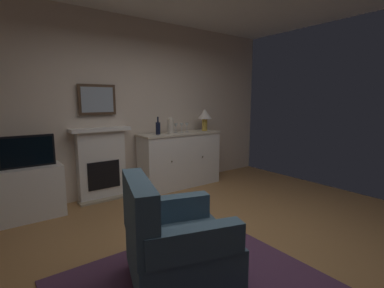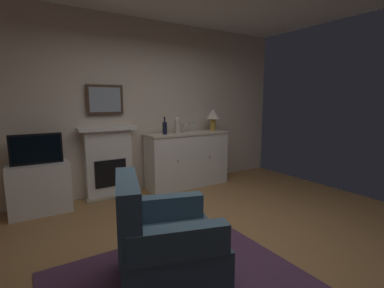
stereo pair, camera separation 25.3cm
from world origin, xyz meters
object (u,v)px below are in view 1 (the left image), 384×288
Objects in this scene: fireplace_unit at (102,164)px; table_lamp at (205,115)px; wine_glass_left at (176,126)px; vase_decorative at (171,125)px; tv_cabinet at (31,192)px; tv_set at (27,151)px; wine_glass_right at (187,125)px; wine_bottle at (158,128)px; framed_picture at (97,100)px; wine_glass_center at (182,126)px; sideboard_cabinet at (180,159)px; armchair at (173,242)px.

fireplace_unit is 2.75× the size of table_lamp.
vase_decorative reaches higher than wine_glass_left.
tv_cabinet is 1.21× the size of tv_set.
wine_glass_right is at bearing 7.54° from vase_decorative.
wine_bottle is at bearing -0.67° from tv_cabinet.
vase_decorative is 2.21m from tv_cabinet.
framed_picture is 1.45m from wine_glass_center.
framed_picture is 3.33× the size of wine_glass_right.
wine_glass_left is at bearing 0.59° from tv_set.
vase_decorative is (-0.77, -0.05, -0.14)m from table_lamp.
wine_bottle reaches higher than tv_cabinet.
wine_bottle is 1.03× the size of vase_decorative.
sideboard_cabinet is at bearing -11.58° from wine_glass_left.
armchair is (0.75, -2.22, 0.04)m from tv_cabinet.
tv_set is (-2.85, -0.01, -0.36)m from table_lamp.
tv_cabinet is (-2.30, 0.02, -0.14)m from sideboard_cabinet.
armchair is (-0.23, -2.42, -1.13)m from framed_picture.
vase_decorative is at bearing -13.83° from framed_picture.
wine_glass_center is at bearing -7.66° from wine_glass_left.
fireplace_unit is 2.00m from table_lamp.
framed_picture reaches higher than vase_decorative.
framed_picture is at bearing 170.46° from sideboard_cabinet.
wine_glass_right is 0.59× the size of vase_decorative.
wine_glass_left is (-0.07, 0.01, 0.60)m from sideboard_cabinet.
framed_picture is 1.91m from table_lamp.
wine_glass_left is 0.27× the size of tv_set.
vase_decorative is (-0.22, -0.05, 0.61)m from sideboard_cabinet.
wine_glass_right is (0.58, 0.00, 0.01)m from wine_bottle.
wine_glass_right is 0.17× the size of armchair.
wine_glass_center is at bearing -7.41° from fireplace_unit.
tv_set reaches higher than tv_cabinet.
tv_cabinet is (-2.08, 0.07, -0.75)m from vase_decorative.
wine_glass_center is (0.11, -0.01, 0.00)m from wine_glass_left.
fireplace_unit reaches higher than tv_cabinet.
sideboard_cabinet is at bearing -179.92° from wine_glass_center.
framed_picture is at bearing 166.17° from vase_decorative.
armchair is (0.75, -2.19, -0.49)m from tv_set.
tv_set is at bearing -179.95° from wine_bottle.
tv_set is (-2.30, -0.01, 0.40)m from sideboard_cabinet.
wine_glass_left is at bearing 178.64° from table_lamp.
tv_set is at bearing -179.80° from sideboard_cabinet.
sideboard_cabinet is 1.97× the size of tv_cabinet.
tv_set is (-2.34, -0.01, -0.20)m from wine_glass_center.
wine_glass_right is at bearing -0.93° from wine_glass_center.
sideboard_cabinet is 2.30m from tv_cabinet.
framed_picture reaches higher than wine_glass_left.
fireplace_unit is 1.47× the size of tv_cabinet.
wine_glass_right is at bearing 0.49° from wine_bottle.
tv_set is (-0.00, -0.02, 0.54)m from tv_cabinet.
vase_decorative is (-0.36, -0.05, 0.02)m from wine_glass_right.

